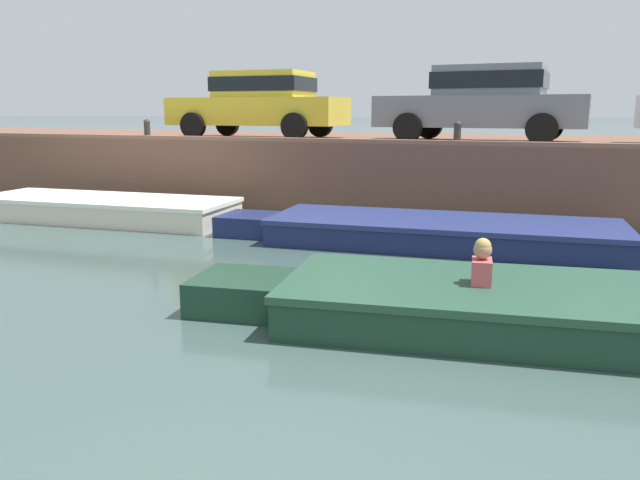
# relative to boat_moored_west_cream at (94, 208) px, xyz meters

# --- Properties ---
(ground_plane) EXTENTS (400.00, 400.00, 0.00)m
(ground_plane) POSITION_rel_boat_moored_west_cream_xyz_m (7.72, -3.41, -0.24)
(ground_plane) COLOR #384C47
(far_quay_wall) EXTENTS (60.00, 6.00, 1.59)m
(far_quay_wall) POSITION_rel_boat_moored_west_cream_xyz_m (7.72, 4.79, 0.56)
(far_quay_wall) COLOR brown
(far_quay_wall) RESTS_ON ground
(far_wall_coping) EXTENTS (60.00, 0.24, 0.08)m
(far_wall_coping) POSITION_rel_boat_moored_west_cream_xyz_m (7.72, 1.91, 1.39)
(far_wall_coping) COLOR brown
(far_wall_coping) RESTS_ON far_quay_wall
(boat_moored_west_cream) EXTENTS (6.57, 2.18, 0.48)m
(boat_moored_west_cream) POSITION_rel_boat_moored_west_cream_xyz_m (0.00, 0.00, 0.00)
(boat_moored_west_cream) COLOR silver
(boat_moored_west_cream) RESTS_ON ground
(boat_moored_central_navy) EXTENTS (6.98, 2.39, 0.45)m
(boat_moored_central_navy) POSITION_rel_boat_moored_west_cream_xyz_m (6.94, 0.04, -0.01)
(boat_moored_central_navy) COLOR navy
(boat_moored_central_navy) RESTS_ON ground
(motorboat_passing) EXTENTS (7.07, 2.70, 0.95)m
(motorboat_passing) POSITION_rel_boat_moored_west_cream_xyz_m (8.89, -3.74, -0.00)
(motorboat_passing) COLOR #193828
(motorboat_passing) RESTS_ON ground
(car_leftmost_yellow) EXTENTS (4.19, 1.95, 1.54)m
(car_leftmost_yellow) POSITION_rel_boat_moored_west_cream_xyz_m (2.17, 3.45, 2.19)
(car_leftmost_yellow) COLOR yellow
(car_leftmost_yellow) RESTS_ON far_quay_wall
(car_left_inner_grey) EXTENTS (4.31, 2.12, 1.54)m
(car_left_inner_grey) POSITION_rel_boat_moored_west_cream_xyz_m (7.39, 3.44, 2.20)
(car_left_inner_grey) COLOR slate
(car_left_inner_grey) RESTS_ON far_quay_wall
(mooring_bollard_west) EXTENTS (0.15, 0.15, 0.45)m
(mooring_bollard_west) POSITION_rel_boat_moored_west_cream_xyz_m (-0.08, 2.04, 1.59)
(mooring_bollard_west) COLOR #2D2B28
(mooring_bollard_west) RESTS_ON far_quay_wall
(mooring_bollard_mid) EXTENTS (0.15, 0.15, 0.45)m
(mooring_bollard_mid) POSITION_rel_boat_moored_west_cream_xyz_m (7.08, 2.04, 1.59)
(mooring_bollard_mid) COLOR #2D2B28
(mooring_bollard_mid) RESTS_ON far_quay_wall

